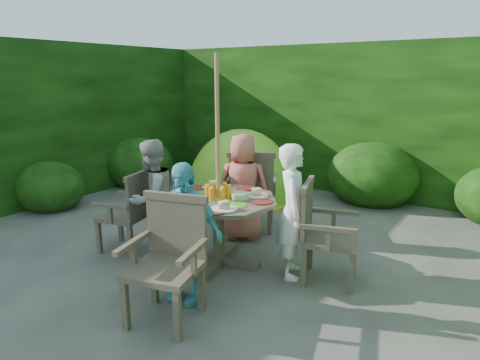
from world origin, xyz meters
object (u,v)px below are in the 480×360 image
Objects in this scene: garden_chair_left at (130,210)px; child_right at (293,211)px; child_back at (243,187)px; dome_tent at (241,196)px; garden_chair_front at (168,257)px; child_front at (184,233)px; patio_table at (219,209)px; parasol_pole at (218,164)px; garden_chair_right at (322,231)px; garden_chair_back at (252,190)px; child_left at (152,198)px.

garden_chair_left is 1.91m from child_right.
child_back reaches higher than garden_chair_left.
dome_tent reaches higher than garden_chair_left.
child_front is (-0.08, 0.28, 0.11)m from garden_chair_front.
patio_table is at bearing 77.68° from child_back.
dome_tent reaches higher than patio_table.
patio_table is at bearing 88.89° from garden_chair_front.
child_right is 1.13m from child_front.
child_back is 1.03× the size of child_front.
garden_chair_front is (0.29, -1.05, -0.57)m from parasol_pole.
patio_table is 2.74m from dome_tent.
patio_table is 1.22× the size of child_front.
garden_chair_back is (-1.33, 0.77, 0.04)m from garden_chair_right.
patio_table is at bearing 28.10° from parasol_pole.
dome_tent is at bearing -79.28° from garden_chair_back.
parasol_pole is 2.44× the size of garden_chair_left.
dome_tent is at bearing -82.63° from child_back.
parasol_pole is at bearing 95.72° from child_front.
child_left reaches higher than patio_table.
child_right is 1.03× the size of child_left.
child_front reaches higher than garden_chair_back.
garden_chair_front is at bearing 132.51° from garden_chair_right.
garden_chair_front is at bearing 77.33° from child_back.
garden_chair_front reaches higher than garden_chair_left.
dome_tent is at bearing 119.50° from patio_table.
child_back is (-0.98, 0.56, -0.02)m from child_right.
child_left reaches higher than garden_chair_right.
garden_chair_front is 0.78× the size of child_front.
child_front is at bearing 54.04° from garden_chair_left.
parasol_pole reaches higher than child_back.
child_left reaches higher than garden_chair_front.
parasol_pole is 0.94× the size of dome_tent.
child_right reaches higher than patio_table.
garden_chair_back is 2.18m from garden_chair_front.
child_back is at bearing 89.15° from garden_chair_front.
garden_chair_right is at bearing 120.98° from garden_chair_back.
patio_table is 0.48m from parasol_pole.
child_front is (1.27, -0.48, 0.16)m from garden_chair_left.
dome_tent is at bearing 170.20° from garden_chair_left.
garden_chair_front is at bearing 75.94° from garden_chair_back.
parasol_pole is 1.72× the size of child_front.
garden_chair_left reaches higher than patio_table.
child_front is at bearing 75.89° from garden_chair_back.
garden_chair_right is 0.75× the size of child_front.
child_back reaches higher than patio_table.
parasol_pole is 1.67× the size of child_back.
child_left is (-0.50, -1.27, 0.11)m from garden_chair_back.
garden_chair_front is 1.90m from child_back.
dome_tent is at bearing 31.70° from garden_chair_right.
child_front reaches higher than garden_chair_front.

